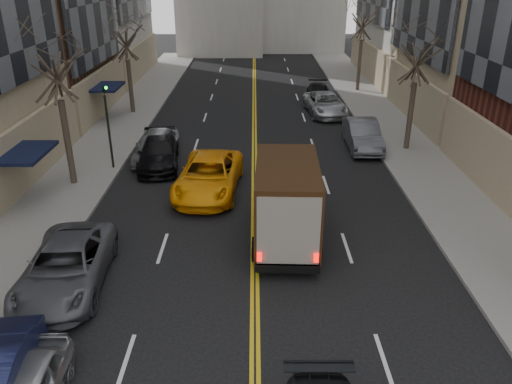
% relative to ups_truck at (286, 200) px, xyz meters
% --- Properties ---
extents(sidewalk_left, '(4.00, 66.00, 0.15)m').
position_rel_ups_truck_xyz_m(sidewalk_left, '(-10.20, 12.29, -1.59)').
color(sidewalk_left, slate).
rests_on(sidewalk_left, ground).
extents(sidewalk_right, '(4.00, 66.00, 0.15)m').
position_rel_ups_truck_xyz_m(sidewalk_right, '(7.80, 12.29, -1.59)').
color(sidewalk_right, slate).
rests_on(sidewalk_right, ground).
extents(tree_lf_mid, '(3.20, 3.20, 8.91)m').
position_rel_ups_truck_xyz_m(tree_lf_mid, '(-10.00, 5.29, 4.94)').
color(tree_lf_mid, '#382D23').
rests_on(tree_lf_mid, sidewalk_left).
extents(tree_lf_far, '(3.20, 3.20, 8.12)m').
position_rel_ups_truck_xyz_m(tree_lf_far, '(-10.00, 18.29, 4.36)').
color(tree_lf_far, '#382D23').
rests_on(tree_lf_far, sidewalk_left).
extents(tree_rt_mid, '(3.20, 3.20, 8.32)m').
position_rel_ups_truck_xyz_m(tree_rt_mid, '(7.60, 10.29, 4.51)').
color(tree_rt_mid, '#382D23').
rests_on(tree_rt_mid, sidewalk_right).
extents(tree_rt_far, '(3.20, 3.20, 9.11)m').
position_rel_ups_truck_xyz_m(tree_rt_far, '(7.60, 25.29, 5.08)').
color(tree_rt_far, '#382D23').
rests_on(tree_rt_far, sidewalk_right).
extents(traffic_signal, '(0.29, 0.26, 4.70)m').
position_rel_ups_truck_xyz_m(traffic_signal, '(-8.59, 7.29, 1.16)').
color(traffic_signal, black).
rests_on(traffic_signal, sidewalk_left).
extents(ups_truck, '(2.65, 6.11, 3.30)m').
position_rel_ups_truck_xyz_m(ups_truck, '(0.00, 0.00, 0.00)').
color(ups_truck, black).
rests_on(ups_truck, ground).
extents(taxi, '(3.22, 6.12, 1.64)m').
position_rel_ups_truck_xyz_m(taxi, '(-3.35, 4.50, -0.84)').
color(taxi, '#FFA10A').
rests_on(taxi, ground).
extents(pedestrian, '(0.61, 0.79, 1.92)m').
position_rel_ups_truck_xyz_m(pedestrian, '(0.99, 3.07, -0.70)').
color(pedestrian, black).
rests_on(pedestrian, ground).
extents(parked_lf_c, '(2.83, 5.60, 1.52)m').
position_rel_ups_truck_xyz_m(parked_lf_c, '(-7.41, -3.15, -0.90)').
color(parked_lf_c, '#52545B').
rests_on(parked_lf_c, ground).
extents(parked_lf_d, '(2.65, 5.25, 1.46)m').
position_rel_ups_truck_xyz_m(parked_lf_d, '(-6.30, 7.91, -0.93)').
color(parked_lf_d, black).
rests_on(parked_lf_d, ground).
extents(parked_lf_e, '(2.22, 4.84, 1.61)m').
position_rel_ups_truck_xyz_m(parked_lf_e, '(-6.60, 8.95, -0.86)').
color(parked_lf_e, '#AAADB2').
rests_on(parked_lf_e, ground).
extents(parked_rt_a, '(1.82, 4.99, 1.63)m').
position_rel_ups_truck_xyz_m(parked_rt_a, '(5.10, 10.72, -0.85)').
color(parked_rt_a, '#515359').
rests_on(parked_rt_a, ground).
extents(parked_rt_b, '(2.98, 5.62, 1.51)m').
position_rel_ups_truck_xyz_m(parked_rt_b, '(3.90, 18.11, -0.91)').
color(parked_rt_b, '#B4B8BD').
rests_on(parked_rt_b, ground).
extents(parked_rt_c, '(2.12, 4.61, 1.31)m').
position_rel_ups_truck_xyz_m(parked_rt_c, '(3.90, 21.98, -1.01)').
color(parked_rt_c, black).
rests_on(parked_rt_c, ground).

